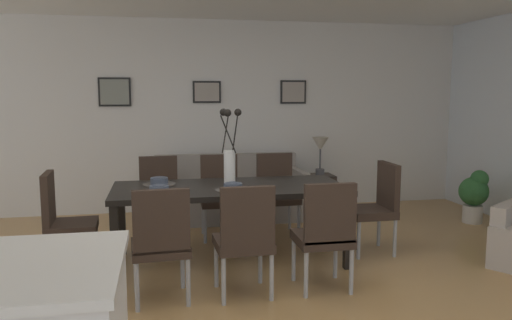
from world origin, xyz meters
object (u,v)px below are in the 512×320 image
Objects in this scene: centerpiece_vase at (230,157)px; framed_picture_center at (207,92)px; dining_chair_mid_left at (325,231)px; dining_chair_near_left at (161,239)px; dining_chair_far_right at (220,192)px; dining_chair_near_right at (159,194)px; dining_chair_far_left at (245,235)px; bowl_far_left at (233,186)px; potted_plant at (474,194)px; framed_picture_left at (115,92)px; dining_chair_head_east at (377,203)px; framed_picture_right at (293,92)px; dining_table at (230,193)px; bowl_near_right at (159,180)px; dining_chair_mid_right at (277,190)px; sofa at (229,196)px; table_lamp at (320,147)px; bowl_near_left at (159,189)px; side_table at (320,194)px; dining_chair_head_west at (63,217)px.

framed_picture_center is at bearing 90.02° from centerpiece_vase.
framed_picture_center reaches higher than dining_chair_mid_left.
dining_chair_far_right is at bearing 69.47° from dining_chair_near_left.
dining_chair_near_right is at bearing -178.95° from dining_chair_far_right.
dining_chair_mid_left is 1.22m from centerpiece_vase.
bowl_far_left is at bearing 89.56° from dining_chair_far_left.
dining_chair_near_right is 3.87m from potted_plant.
framed_picture_left reaches higher than dining_chair_far_left.
dining_chair_head_east is 2.91m from framed_picture_center.
framed_picture_right is (1.21, 2.22, 0.61)m from centerpiece_vase.
framed_picture_left is at bearing 140.83° from dining_chair_head_east.
dining_chair_mid_left is (0.66, -0.89, -0.16)m from dining_table.
framed_picture_right is at bearing 47.02° from bowl_near_right.
potted_plant is at bearing 27.31° from dining_chair_head_east.
framed_picture_left is at bearing 100.14° from dining_chair_near_left.
dining_chair_far_right is 2.13m from framed_picture_left.
bowl_far_left is at bearing -58.75° from dining_chair_near_right.
framed_picture_right is at bearing 47.89° from dining_chair_far_right.
dining_chair_mid_right is at bearing -112.23° from framed_picture_right.
dining_chair_head_east is at bearing 8.25° from bowl_far_left.
framed_picture_left is (-1.44, 0.48, 1.35)m from sofa.
dining_chair_head_east is 2.42× the size of framed_picture_center.
bowl_near_right is 0.79m from bowl_far_left.
framed_picture_center reaches higher than dining_chair_far_left.
dining_chair_mid_left is 1.80× the size of table_lamp.
bowl_near_right is (-1.33, -0.68, 0.27)m from dining_chair_mid_right.
bowl_near_left is at bearing -137.09° from table_lamp.
centerpiece_vase reaches higher than dining_chair_head_east.
dining_chair_near_left is 1.00× the size of dining_chair_far_left.
dining_chair_far_left is 2.42× the size of framed_picture_center.
dining_chair_near_left is at bearing -89.64° from bowl_near_left.
centerpiece_vase is (-0.66, 0.89, 0.51)m from dining_chair_mid_left.
bowl_far_left is at bearing -126.61° from table_lamp.
dining_chair_near_right is at bearing -157.50° from side_table.
dining_chair_far_right reaches higher than sofa.
dining_chair_mid_right is 2.38m from dining_chair_head_west.
framed_picture_left reaches higher than dining_chair_head_east.
dining_chair_mid_right is at bearing 39.90° from bowl_near_left.
centerpiece_vase is 0.74m from bowl_near_right.
bowl_near_left is 2.67m from framed_picture_center.
framed_picture_right reaches higher than dining_chair_mid_right.
framed_picture_center is (0.67, 1.34, 1.12)m from dining_chair_near_right.
framed_picture_right is at bearing 67.77° from dining_chair_mid_right.
dining_chair_head_east is at bearing -53.63° from sofa.
framed_picture_center reaches higher than side_table.
framed_picture_left reaches higher than side_table.
bowl_far_left is 2.85m from framed_picture_right.
dining_chair_head_east is (0.85, 0.89, 0.00)m from dining_chair_mid_left.
dining_chair_mid_left and dining_chair_mid_right have the same top height.
side_table is at bearing 50.20° from dining_table.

